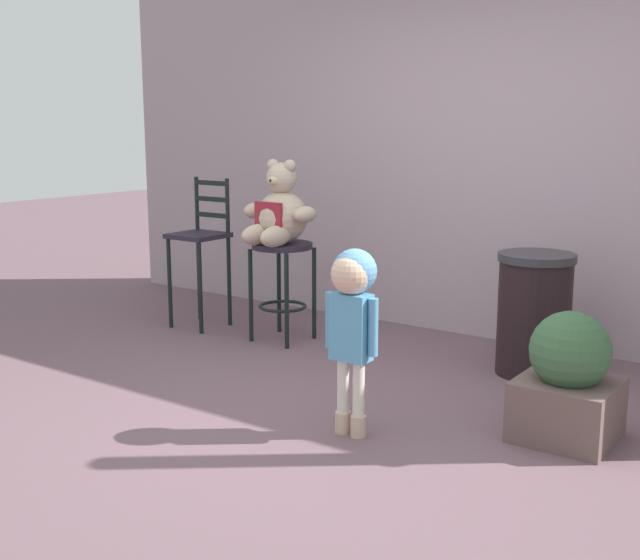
# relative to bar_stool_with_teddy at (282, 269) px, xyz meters

# --- Properties ---
(ground_plane) EXTENTS (24.00, 24.00, 0.00)m
(ground_plane) POSITION_rel_bar_stool_with_teddy_xyz_m (1.16, -1.19, -0.53)
(ground_plane) COLOR #674D55
(building_wall) EXTENTS (7.09, 0.30, 3.12)m
(building_wall) POSITION_rel_bar_stool_with_teddy_xyz_m (1.16, 1.07, 1.03)
(building_wall) COLOR #A5909A
(building_wall) RESTS_ON ground_plane
(bar_stool_with_teddy) EXTENTS (0.44, 0.44, 0.72)m
(bar_stool_with_teddy) POSITION_rel_bar_stool_with_teddy_xyz_m (0.00, 0.00, 0.00)
(bar_stool_with_teddy) COLOR #221D2B
(bar_stool_with_teddy) RESTS_ON ground_plane
(teddy_bear) EXTENTS (0.58, 0.52, 0.60)m
(teddy_bear) POSITION_rel_bar_stool_with_teddy_xyz_m (0.00, -0.03, 0.41)
(teddy_bear) COLOR #BBA68E
(teddy_bear) RESTS_ON bar_stool_with_teddy
(child_walking) EXTENTS (0.31, 0.24, 0.96)m
(child_walking) POSITION_rel_bar_stool_with_teddy_xyz_m (1.41, -1.23, 0.17)
(child_walking) COLOR #CBAC94
(child_walking) RESTS_ON ground_plane
(trash_bin) EXTENTS (0.48, 0.48, 0.78)m
(trash_bin) POSITION_rel_bar_stool_with_teddy_xyz_m (1.79, 0.28, -0.14)
(trash_bin) COLOR black
(trash_bin) RESTS_ON ground_plane
(bar_chair_empty) EXTENTS (0.38, 0.38, 1.15)m
(bar_chair_empty) POSITION_rel_bar_stool_with_teddy_xyz_m (-0.77, -0.03, 0.13)
(bar_chair_empty) COLOR #221D2B
(bar_chair_empty) RESTS_ON ground_plane
(planter_with_shrub) EXTENTS (0.47, 0.47, 0.66)m
(planter_with_shrub) POSITION_rel_bar_stool_with_teddy_xyz_m (2.33, -0.65, -0.22)
(planter_with_shrub) COLOR brown
(planter_with_shrub) RESTS_ON ground_plane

